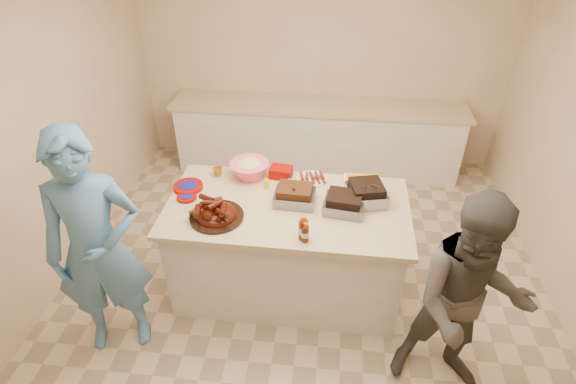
# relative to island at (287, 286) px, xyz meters

# --- Properties ---
(room) EXTENTS (4.50, 5.00, 2.70)m
(room) POSITION_rel_island_xyz_m (0.14, -0.04, 0.00)
(room) COLOR beige
(room) RESTS_ON ground
(back_counter) EXTENTS (3.60, 0.64, 0.90)m
(back_counter) POSITION_rel_island_xyz_m (0.14, 2.16, 0.45)
(back_counter) COLOR silver
(back_counter) RESTS_ON ground
(island) EXTENTS (2.01, 1.08, 0.95)m
(island) POSITION_rel_island_xyz_m (0.00, 0.00, 0.00)
(island) COLOR silver
(island) RESTS_ON ground
(rib_platter) EXTENTS (0.47, 0.47, 0.17)m
(rib_platter) POSITION_rel_island_xyz_m (-0.54, -0.22, 0.95)
(rib_platter) COLOR #420F06
(rib_platter) RESTS_ON island
(pulled_pork_tray) EXTENTS (0.34, 0.27, 0.10)m
(pulled_pork_tray) POSITION_rel_island_xyz_m (0.06, 0.05, 0.95)
(pulled_pork_tray) COLOR #47230F
(pulled_pork_tray) RESTS_ON island
(brisket_tray) EXTENTS (0.35, 0.30, 0.09)m
(brisket_tray) POSITION_rel_island_xyz_m (0.46, -0.02, 0.95)
(brisket_tray) COLOR black
(brisket_tray) RESTS_ON island
(roasting_pan) EXTENTS (0.36, 0.36, 0.12)m
(roasting_pan) POSITION_rel_island_xyz_m (0.64, 0.13, 0.95)
(roasting_pan) COLOR gray
(roasting_pan) RESTS_ON island
(coleslaw_bowl) EXTENTS (0.36, 0.36, 0.24)m
(coleslaw_bowl) POSITION_rel_island_xyz_m (-0.38, 0.40, 0.95)
(coleslaw_bowl) COLOR #FF4D74
(coleslaw_bowl) RESTS_ON island
(sausage_plate) EXTENTS (0.32, 0.32, 0.05)m
(sausage_plate) POSITION_rel_island_xyz_m (0.17, 0.41, 0.95)
(sausage_plate) COLOR silver
(sausage_plate) RESTS_ON island
(mac_cheese_dish) EXTENTS (0.31, 0.23, 0.08)m
(mac_cheese_dish) POSITION_rel_island_xyz_m (0.61, 0.34, 0.95)
(mac_cheese_dish) COLOR gold
(mac_cheese_dish) RESTS_ON island
(bbq_bottle_a) EXTENTS (0.06, 0.06, 0.17)m
(bbq_bottle_a) POSITION_rel_island_xyz_m (0.18, -0.42, 0.95)
(bbq_bottle_a) COLOR #461506
(bbq_bottle_a) RESTS_ON island
(bbq_bottle_b) EXTENTS (0.07, 0.07, 0.21)m
(bbq_bottle_b) POSITION_rel_island_xyz_m (0.16, -0.40, 0.95)
(bbq_bottle_b) COLOR #461506
(bbq_bottle_b) RESTS_ON island
(mustard_bottle) EXTENTS (0.04, 0.04, 0.11)m
(mustard_bottle) POSITION_rel_island_xyz_m (-0.20, 0.23, 0.95)
(mustard_bottle) COLOR #FFD100
(mustard_bottle) RESTS_ON island
(sauce_bowl) EXTENTS (0.15, 0.05, 0.15)m
(sauce_bowl) POSITION_rel_island_xyz_m (0.01, 0.26, 0.95)
(sauce_bowl) COLOR silver
(sauce_bowl) RESTS_ON island
(plate_stack_large) EXTENTS (0.26, 0.26, 0.03)m
(plate_stack_large) POSITION_rel_island_xyz_m (-0.88, 0.16, 0.95)
(plate_stack_large) COLOR #890500
(plate_stack_large) RESTS_ON island
(plate_stack_small) EXTENTS (0.17, 0.17, 0.02)m
(plate_stack_small) POSITION_rel_island_xyz_m (-0.85, 0.01, 0.95)
(plate_stack_small) COLOR #890500
(plate_stack_small) RESTS_ON island
(plastic_cup) EXTENTS (0.09, 0.08, 0.09)m
(plastic_cup) POSITION_rel_island_xyz_m (-0.67, 0.38, 0.95)
(plastic_cup) COLOR #9D610A
(plastic_cup) RESTS_ON island
(basket_stack) EXTENTS (0.21, 0.17, 0.10)m
(basket_stack) POSITION_rel_island_xyz_m (-0.10, 0.42, 0.95)
(basket_stack) COLOR #890500
(basket_stack) RESTS_ON island
(guest_blue) EXTENTS (1.25, 2.04, 0.46)m
(guest_blue) POSITION_rel_island_xyz_m (-1.30, -0.70, 0.00)
(guest_blue) COLOR #4C7FB4
(guest_blue) RESTS_ON ground
(guest_gray) EXTENTS (0.89, 1.72, 0.64)m
(guest_gray) POSITION_rel_island_xyz_m (1.30, -0.80, 0.00)
(guest_gray) COLOR #4D4B46
(guest_gray) RESTS_ON ground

